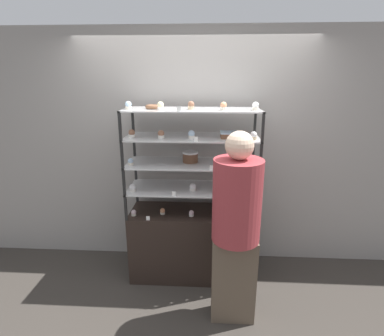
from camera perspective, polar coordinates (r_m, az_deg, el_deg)
ground_plane at (r=3.55m, az=0.00°, el=-19.23°), size 20.00×20.00×0.00m
back_wall at (r=3.35m, az=0.38°, el=3.21°), size 8.00×0.05×2.60m
display_base at (r=3.34m, az=0.00°, el=-14.07°), size 1.29×0.49×0.74m
display_riser_lower at (r=3.07m, az=0.00°, el=-4.07°), size 1.29×0.49×0.27m
display_riser_middle at (r=2.98m, az=0.00°, el=0.69°), size 1.29×0.49×0.27m
display_riser_upper at (r=2.92m, az=0.00°, el=5.69°), size 1.29×0.49×0.27m
display_riser_top at (r=2.88m, az=0.00°, el=10.88°), size 1.29×0.49×0.27m
layer_cake_centerpiece at (r=3.00m, az=-0.33°, el=2.15°), size 0.16×0.16×0.11m
sheet_cake_frosted at (r=2.89m, az=7.27°, el=6.30°), size 0.19×0.17×0.06m
cupcake_0 at (r=3.13m, az=-11.04°, el=-8.38°), size 0.05×0.05×0.06m
cupcake_1 at (r=3.12m, az=-5.64°, el=-8.20°), size 0.05×0.05×0.06m
cupcake_2 at (r=3.06m, az=-0.11°, el=-8.62°), size 0.05×0.05×0.06m
cupcake_3 at (r=3.07m, az=5.38°, el=-8.65°), size 0.05×0.05×0.06m
cupcake_4 at (r=3.13m, az=10.98°, el=-8.32°), size 0.05×0.05×0.06m
price_tag_0 at (r=3.01m, az=-8.39°, el=-9.46°), size 0.04×0.00×0.04m
cupcake_5 at (r=3.02m, az=-11.24°, el=-3.74°), size 0.06×0.06×0.08m
cupcake_6 at (r=2.98m, az=0.14°, el=-3.68°), size 0.06×0.06×0.08m
cupcake_7 at (r=3.01m, az=10.91°, el=-3.79°), size 0.06×0.06×0.08m
price_tag_1 at (r=2.86m, az=-3.46°, el=-4.91°), size 0.04×0.00×0.04m
cupcake_8 at (r=2.97m, az=-11.61°, el=1.17°), size 0.05×0.05×0.07m
cupcake_9 at (r=2.93m, az=11.28°, el=0.98°), size 0.05×0.05×0.07m
price_tag_2 at (r=2.75m, az=3.79°, el=0.06°), size 0.04×0.00×0.04m
cupcake_10 at (r=2.93m, az=-11.40°, el=6.45°), size 0.06×0.06×0.08m
cupcake_11 at (r=2.85m, az=-5.91°, el=6.39°), size 0.06×0.06×0.08m
cupcake_12 at (r=2.83m, az=-0.03°, el=6.39°), size 0.06×0.06×0.08m
cupcake_13 at (r=2.82m, az=11.63°, el=6.03°), size 0.06×0.06×0.08m
price_tag_3 at (r=2.69m, az=0.75°, el=5.53°), size 0.04×0.00×0.04m
cupcake_14 at (r=2.89m, az=-12.03°, el=11.57°), size 0.06×0.06×0.08m
cupcake_15 at (r=2.80m, az=-6.02°, el=11.67°), size 0.06×0.06×0.08m
cupcake_16 at (r=2.84m, az=-0.17°, el=11.84°), size 0.06×0.06×0.08m
cupcake_17 at (r=2.78m, az=6.02°, el=11.64°), size 0.06×0.06×0.08m
cupcake_18 at (r=2.81m, az=11.99°, el=11.43°), size 0.06×0.06×0.08m
price_tag_4 at (r=2.66m, az=-2.50°, el=11.17°), size 0.04×0.00×0.04m
donut_glazed at (r=2.92m, az=-7.53°, el=11.49°), size 0.14×0.14×0.04m
customer_figure at (r=2.56m, az=8.34°, el=-10.83°), size 0.40×0.40×1.71m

